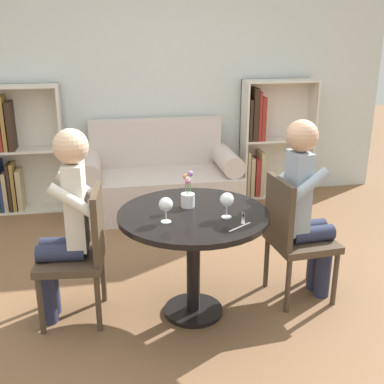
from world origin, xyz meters
name	(u,v)px	position (x,y,z in m)	size (l,w,h in m)	color
ground_plane	(193,312)	(0.00, 0.00, 0.00)	(16.00, 16.00, 0.00)	brown
back_wall	(153,76)	(0.00, 2.40, 1.35)	(5.20, 0.05, 2.70)	silver
round_table	(193,232)	(0.00, 0.00, 0.60)	(0.97, 0.97, 0.74)	black
couch	(159,181)	(0.00, 1.97, 0.31)	(1.62, 0.80, 0.92)	beige
bookshelf_left	(13,153)	(-1.47, 2.24, 0.62)	(0.80, 0.28, 1.30)	silver
bookshelf_right	(267,141)	(1.25, 2.24, 0.63)	(0.80, 0.28, 1.30)	silver
chair_left	(81,249)	(-0.72, 0.09, 0.49)	(0.46, 0.46, 0.90)	#473828
chair_right	(293,234)	(0.72, 0.08, 0.49)	(0.46, 0.46, 0.90)	#473828
person_left	(65,220)	(-0.80, 0.10, 0.70)	(0.44, 0.36, 1.28)	#282D47
person_right	(306,205)	(0.80, 0.09, 0.70)	(0.44, 0.36, 1.29)	#282D47
wine_glass_left	(166,205)	(-0.19, -0.12, 0.84)	(0.09, 0.09, 0.16)	white
wine_glass_right	(227,200)	(0.19, -0.12, 0.85)	(0.09, 0.09, 0.16)	white
flower_vase	(188,196)	(-0.02, 0.11, 0.81)	(0.09, 0.09, 0.24)	silver
knife_left_setting	(243,218)	(0.29, -0.15, 0.74)	(0.06, 0.19, 0.00)	silver
fork_left_setting	(243,218)	(0.28, -0.15, 0.74)	(0.07, 0.18, 0.00)	silver
knife_right_setting	(240,227)	(0.23, -0.28, 0.74)	(0.16, 0.12, 0.00)	silver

